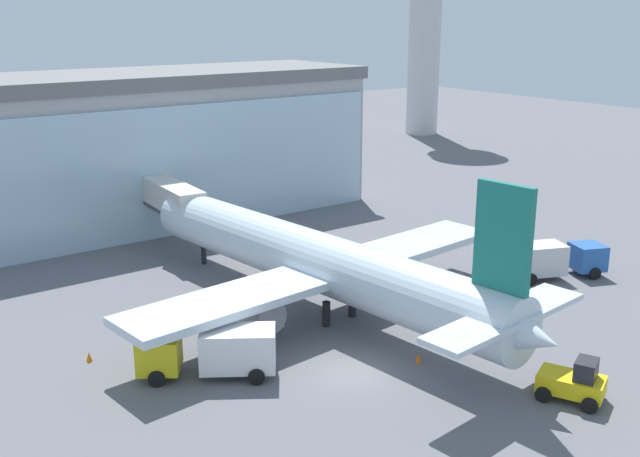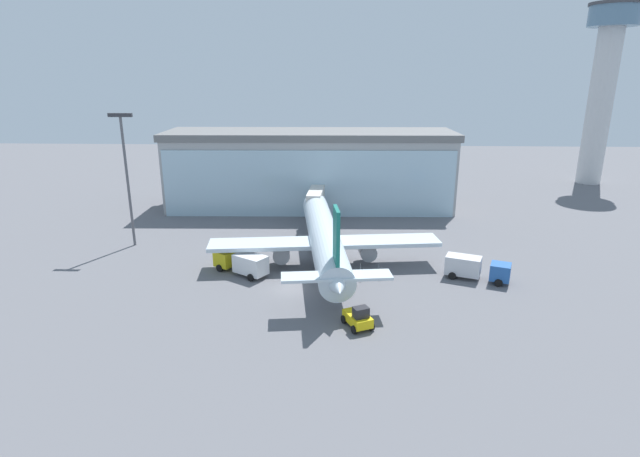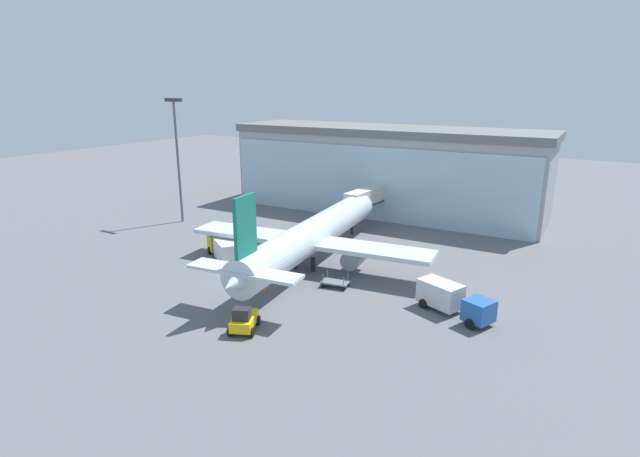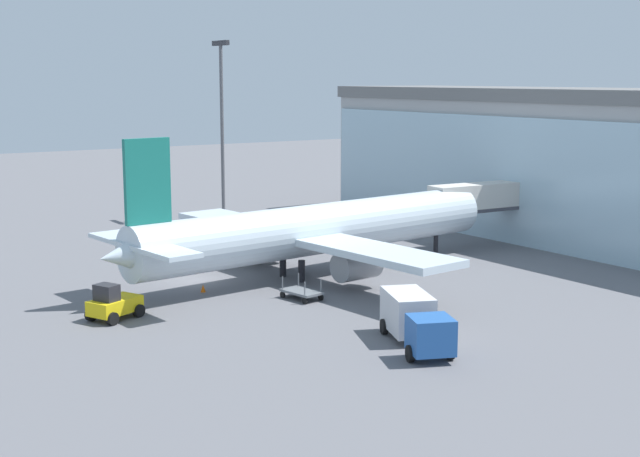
% 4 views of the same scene
% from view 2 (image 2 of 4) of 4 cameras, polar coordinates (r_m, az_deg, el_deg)
% --- Properties ---
extents(ground, '(240.00, 240.00, 0.00)m').
position_cam_2_polar(ground, '(56.93, -3.35, -6.87)').
color(ground, slate).
extents(terminal_building, '(51.11, 15.10, 13.71)m').
position_cam_2_polar(terminal_building, '(90.07, -1.15, 6.74)').
color(terminal_building, '#A2A2A2').
rests_on(terminal_building, ground).
extents(jet_bridge, '(2.80, 11.46, 5.60)m').
position_cam_2_polar(jet_bridge, '(81.42, -0.38, 3.72)').
color(jet_bridge, beige).
rests_on(jet_bridge, ground).
extents(control_tower, '(10.22, 10.22, 37.17)m').
position_cam_2_polar(control_tower, '(125.02, 29.74, 14.84)').
color(control_tower, silver).
rests_on(control_tower, ground).
extents(apron_light_mast, '(3.20, 0.40, 18.33)m').
position_cam_2_polar(apron_light_mast, '(73.02, -21.26, 6.35)').
color(apron_light_mast, '#59595E').
rests_on(apron_light_mast, ground).
extents(airplane, '(29.01, 35.12, 10.88)m').
position_cam_2_polar(airplane, '(63.07, 0.47, -1.06)').
color(airplane, silver).
rests_on(airplane, ground).
extents(catering_truck, '(7.33, 5.80, 2.65)m').
position_cam_2_polar(catering_truck, '(61.07, -8.88, -3.85)').
color(catering_truck, yellow).
rests_on(catering_truck, ground).
extents(fuel_truck, '(7.60, 4.71, 2.65)m').
position_cam_2_polar(fuel_truck, '(61.54, 17.28, -4.29)').
color(fuel_truck, '#2659A5').
rests_on(fuel_truck, ground).
extents(baggage_cart, '(3.05, 2.09, 1.50)m').
position_cam_2_polar(baggage_cart, '(59.97, 5.82, -5.12)').
color(baggage_cart, slate).
rests_on(baggage_cart, ground).
extents(pushback_tug, '(3.23, 3.66, 2.30)m').
position_cam_2_polar(pushback_tug, '(48.45, 4.38, -10.14)').
color(pushback_tug, yellow).
rests_on(pushback_tug, ground).
extents(safety_cone_nose, '(0.36, 0.36, 0.55)m').
position_cam_2_polar(safety_cone_nose, '(55.62, 0.51, -7.13)').
color(safety_cone_nose, orange).
rests_on(safety_cone_nose, ground).
extents(safety_cone_wingtip, '(0.36, 0.36, 0.55)m').
position_cam_2_polar(safety_cone_wingtip, '(67.64, -12.01, -3.00)').
color(safety_cone_wingtip, orange).
rests_on(safety_cone_wingtip, ground).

